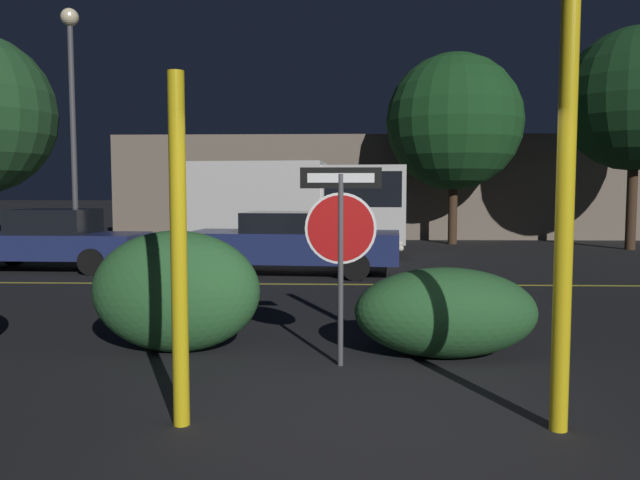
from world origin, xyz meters
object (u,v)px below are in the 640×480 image
at_px(stop_sign, 341,228).
at_px(hedge_bush_2, 445,312).
at_px(delivery_truck, 304,202).
at_px(tree_1, 636,100).
at_px(tree_2, 454,122).
at_px(yellow_pole_left, 179,252).
at_px(street_lamp, 72,89).
at_px(yellow_pole_right, 565,209).
at_px(hedge_bush_1, 176,291).
at_px(passing_car_1, 51,240).
at_px(passing_car_2, 293,242).

xyz_separation_m(stop_sign, hedge_bush_2, (1.18, 0.40, -0.98)).
xyz_separation_m(delivery_truck, tree_1, (10.41, 2.21, 3.22)).
bearing_deg(stop_sign, tree_2, 76.02).
bearing_deg(yellow_pole_left, street_lamp, 116.37).
xyz_separation_m(stop_sign, yellow_pole_right, (1.71, -1.77, 0.24)).
height_order(yellow_pole_left, hedge_bush_2, yellow_pole_left).
xyz_separation_m(stop_sign, street_lamp, (-7.66, 11.13, 3.28)).
bearing_deg(hedge_bush_1, stop_sign, -15.46).
distance_m(hedge_bush_1, hedge_bush_2, 3.11).
xyz_separation_m(yellow_pole_right, tree_1, (7.63, 15.57, 3.05)).
bearing_deg(tree_1, yellow_pole_right, -116.10).
relative_size(yellow_pole_right, tree_1, 0.49).
distance_m(yellow_pole_right, passing_car_1, 13.05).
distance_m(yellow_pole_left, hedge_bush_2, 3.38).
height_order(hedge_bush_1, passing_car_2, hedge_bush_1).
bearing_deg(yellow_pole_left, tree_2, 73.36).
height_order(yellow_pole_right, passing_car_2, yellow_pole_right).
bearing_deg(tree_2, passing_car_2, -121.27).
relative_size(hedge_bush_2, passing_car_2, 0.41).
distance_m(passing_car_1, delivery_truck, 6.92).
bearing_deg(delivery_truck, passing_car_2, 4.35).
height_order(hedge_bush_2, delivery_truck, delivery_truck).
height_order(stop_sign, yellow_pole_right, yellow_pole_right).
bearing_deg(tree_1, hedge_bush_1, -130.28).
height_order(yellow_pole_right, street_lamp, street_lamp).
xyz_separation_m(passing_car_1, delivery_truck, (5.84, 3.62, 0.85)).
bearing_deg(passing_car_2, delivery_truck, -175.23).
bearing_deg(passing_car_1, tree_2, -52.87).
xyz_separation_m(yellow_pole_left, passing_car_2, (0.18, 9.22, -0.68)).
bearing_deg(hedge_bush_1, tree_1, 49.72).
height_order(stop_sign, street_lamp, street_lamp).
height_order(hedge_bush_2, passing_car_1, passing_car_1).
distance_m(passing_car_2, tree_2, 10.41).
height_order(yellow_pole_left, delivery_truck, yellow_pole_left).
bearing_deg(stop_sign, hedge_bush_1, 164.69).
relative_size(passing_car_2, street_lamp, 0.70).
xyz_separation_m(hedge_bush_2, tree_1, (8.16, 13.41, 4.28)).
height_order(hedge_bush_2, tree_1, tree_1).
bearing_deg(hedge_bush_2, yellow_pole_right, -76.28).
distance_m(hedge_bush_2, tree_2, 16.12).
bearing_deg(yellow_pole_left, yellow_pole_right, -0.23).
bearing_deg(delivery_truck, street_lamp, -81.35).
height_order(hedge_bush_1, hedge_bush_2, hedge_bush_1).
xyz_separation_m(yellow_pole_left, delivery_truck, (0.20, 13.35, 0.17)).
bearing_deg(stop_sign, passing_car_2, 98.46).
bearing_deg(delivery_truck, tree_2, 134.46).
relative_size(yellow_pole_right, hedge_bush_1, 1.77).
bearing_deg(passing_car_1, stop_sign, -137.71).
relative_size(hedge_bush_1, delivery_truck, 0.31).
xyz_separation_m(hedge_bush_1, passing_car_2, (0.82, 6.93, 0.01)).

